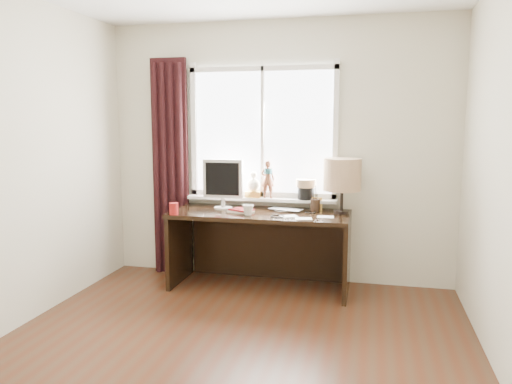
% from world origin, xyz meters
% --- Properties ---
extents(floor, '(3.50, 4.00, 0.00)m').
position_xyz_m(floor, '(0.00, 0.00, 0.00)').
color(floor, '#402818').
rests_on(floor, ground).
extents(wall_back, '(3.50, 0.00, 2.60)m').
position_xyz_m(wall_back, '(0.00, 2.00, 1.30)').
color(wall_back, beige).
rests_on(wall_back, ground).
extents(laptop, '(0.37, 0.29, 0.03)m').
position_xyz_m(laptop, '(0.13, 1.73, 0.76)').
color(laptop, silver).
rests_on(laptop, desk).
extents(mug, '(0.14, 0.13, 0.10)m').
position_xyz_m(mug, '(-0.18, 1.46, 0.80)').
color(mug, white).
rests_on(mug, desk).
extents(red_cup, '(0.08, 0.08, 0.11)m').
position_xyz_m(red_cup, '(-0.86, 1.33, 0.80)').
color(red_cup, maroon).
rests_on(red_cup, desk).
extents(window, '(1.52, 0.21, 1.40)m').
position_xyz_m(window, '(-0.14, 1.95, 1.31)').
color(window, white).
rests_on(window, ground).
extents(curtain, '(0.38, 0.09, 2.25)m').
position_xyz_m(curtain, '(-1.13, 1.91, 1.12)').
color(curtain, black).
rests_on(curtain, floor).
extents(desk, '(1.70, 0.70, 0.75)m').
position_xyz_m(desk, '(-0.10, 1.73, 0.51)').
color(desk, black).
rests_on(desk, floor).
extents(monitor, '(0.40, 0.18, 0.49)m').
position_xyz_m(monitor, '(-0.50, 1.73, 1.03)').
color(monitor, beige).
rests_on(monitor, desk).
extents(notebook_stack, '(0.26, 0.22, 0.03)m').
position_xyz_m(notebook_stack, '(-0.28, 1.59, 0.77)').
color(notebook_stack, beige).
rests_on(notebook_stack, desk).
extents(brush_holder, '(0.09, 0.09, 0.25)m').
position_xyz_m(brush_holder, '(0.41, 1.79, 0.81)').
color(brush_holder, black).
rests_on(brush_holder, desk).
extents(icon_frame, '(0.10, 0.03, 0.13)m').
position_xyz_m(icon_frame, '(0.42, 1.84, 0.81)').
color(icon_frame, gold).
rests_on(icon_frame, desk).
extents(table_lamp, '(0.35, 0.35, 0.52)m').
position_xyz_m(table_lamp, '(0.66, 1.73, 1.11)').
color(table_lamp, black).
rests_on(table_lamp, desk).
extents(loose_papers, '(0.50, 0.25, 0.00)m').
position_xyz_m(loose_papers, '(0.36, 1.47, 0.75)').
color(loose_papers, white).
rests_on(loose_papers, desk).
extents(desk_cables, '(0.48, 0.56, 0.01)m').
position_xyz_m(desk_cables, '(0.16, 1.63, 0.75)').
color(desk_cables, black).
rests_on(desk_cables, desk).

